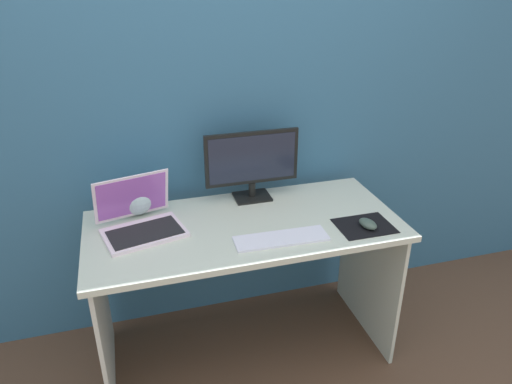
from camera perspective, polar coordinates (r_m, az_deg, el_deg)
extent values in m
plane|color=brown|center=(2.65, -1.20, -18.13)|extent=(8.00, 8.00, 0.00)
cube|color=#336385|center=(2.39, -4.15, 11.54)|extent=(6.00, 0.04, 2.50)
cube|color=beige|center=(2.20, -1.38, -4.09)|extent=(1.43, 0.66, 0.03)
cube|color=silver|center=(2.37, -17.80, -14.13)|extent=(0.02, 0.62, 0.73)
cube|color=beige|center=(2.63, 13.29, -9.08)|extent=(0.02, 0.62, 0.73)
cube|color=black|center=(2.42, -0.48, -0.56)|extent=(0.18, 0.14, 0.01)
cylinder|color=black|center=(2.40, -0.48, 0.34)|extent=(0.04, 0.04, 0.07)
cube|color=black|center=(2.33, -0.49, 4.11)|extent=(0.47, 0.02, 0.27)
cube|color=#1E2333|center=(2.33, -0.43, 4.03)|extent=(0.43, 0.00, 0.23)
cube|color=white|center=(2.16, -13.21, -4.79)|extent=(0.39, 0.31, 0.02)
cube|color=black|center=(2.14, -13.14, -4.71)|extent=(0.34, 0.24, 0.00)
cube|color=white|center=(2.23, -14.62, -0.51)|extent=(0.35, 0.14, 0.22)
cube|color=#A559BF|center=(2.22, -14.60, -0.53)|extent=(0.32, 0.12, 0.19)
sphere|color=silver|center=(2.32, -14.14, -0.69)|extent=(0.17, 0.17, 0.17)
cube|color=white|center=(2.07, 3.03, -5.57)|extent=(0.41, 0.14, 0.01)
cube|color=black|center=(2.22, 12.82, -3.97)|extent=(0.25, 0.20, 0.00)
ellipsoid|color=#405147|center=(2.20, 13.24, -3.72)|extent=(0.08, 0.11, 0.04)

